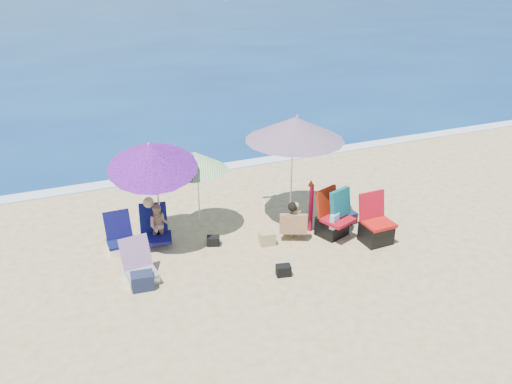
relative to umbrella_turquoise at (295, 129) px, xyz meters
name	(u,v)px	position (x,y,z in m)	size (l,w,h in m)	color
ground	(289,259)	(-0.81, -1.53, -2.16)	(120.00, 120.00, 0.00)	#D8BC84
sea	(80,22)	(-0.81, 43.47, -2.21)	(120.00, 80.00, 0.12)	navy
foam	(210,169)	(-0.81, 3.57, -2.14)	(120.00, 0.50, 0.04)	white
umbrella_turquoise	(295,129)	(0.00, 0.00, 0.00)	(2.51, 2.51, 2.45)	white
umbrella_striped	(195,161)	(-2.13, 0.34, -0.54)	(1.80, 1.80, 1.85)	silver
umbrella_blue	(152,157)	(-3.07, 0.00, -0.19)	(2.08, 2.13, 2.41)	white
furled_umbrella	(311,203)	(0.11, -0.65, -1.49)	(0.14, 0.14, 1.22)	#B10C31
chair_navy	(121,241)	(-3.83, 0.13, -1.96)	(0.56, 0.68, 0.75)	#0B133F
chair_rainbow	(140,270)	(-3.68, -1.10, -1.95)	(0.62, 0.77, 0.77)	#C06643
camp_chair_left	(376,228)	(1.16, -1.59, -1.84)	(0.62, 0.64, 1.05)	red
camp_chair_right	(333,219)	(0.47, -1.02, -1.76)	(0.78, 0.89, 1.10)	#A30B1A
person_center	(294,221)	(-0.36, -0.81, -1.75)	(0.69, 0.64, 0.85)	tan
person_left	(158,224)	(-3.07, 0.02, -1.68)	(0.65, 0.87, 1.04)	tan
bag_navy_a	(142,281)	(-3.69, -1.40, -2.00)	(0.43, 0.33, 0.31)	#1C223E
bag_black_a	(213,241)	(-2.03, -0.42, -2.06)	(0.32, 0.27, 0.19)	black
bag_tan	(267,238)	(-0.98, -0.83, -2.02)	(0.34, 0.26, 0.27)	tan
bag_navy_b	(348,218)	(1.07, -0.68, -2.03)	(0.38, 0.30, 0.26)	#171D34
bag_black_b	(283,270)	(-1.16, -2.00, -2.05)	(0.31, 0.24, 0.21)	black
orange_item	(388,241)	(1.42, -1.71, -2.15)	(0.20, 0.12, 0.03)	orange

